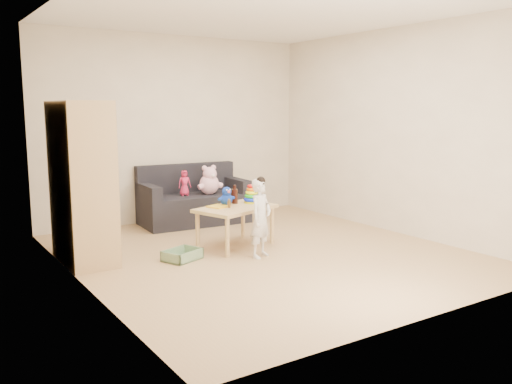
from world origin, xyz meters
TOP-DOWN VIEW (x-y plane):
  - room at (0.00, 0.00)m, footprint 4.50×4.50m
  - wardrobe at (-1.76, 0.77)m, footprint 0.46×0.93m
  - sofa at (0.06, 1.83)m, footprint 1.50×0.81m
  - play_table at (-0.13, 0.40)m, footprint 1.03×0.81m
  - storage_bin at (-0.89, 0.25)m, footprint 0.45×0.40m
  - toddler at (-0.12, -0.11)m, footprint 0.36×0.31m
  - pink_bear at (0.25, 1.74)m, footprint 0.31×0.26m
  - doll at (-0.10, 1.80)m, footprint 0.19×0.15m
  - ring_stacker at (0.16, 0.52)m, footprint 0.19×0.19m
  - brown_bottle at (-0.03, 0.60)m, footprint 0.08×0.08m
  - blue_plush at (-0.17, 0.54)m, footprint 0.22×0.20m
  - wooden_figure at (-0.23, 0.38)m, footprint 0.05×0.05m
  - yellow_book at (-0.31, 0.49)m, footprint 0.26×0.26m

SIDE VIEW (x-z plane):
  - storage_bin at x=-0.89m, z-range 0.00..0.11m
  - sofa at x=0.06m, z-range 0.00..0.41m
  - play_table at x=-0.13m, z-range 0.00..0.47m
  - toddler at x=-0.12m, z-range 0.00..0.83m
  - yellow_book at x=-0.31m, z-range 0.47..0.49m
  - wooden_figure at x=-0.23m, z-range 0.47..0.58m
  - ring_stacker at x=0.16m, z-range 0.45..0.67m
  - brown_bottle at x=-0.03m, z-range 0.46..0.68m
  - pink_bear at x=0.25m, z-range 0.41..0.75m
  - doll at x=-0.10m, z-range 0.41..0.75m
  - blue_plush at x=-0.17m, z-range 0.47..0.70m
  - wardrobe at x=-1.76m, z-range 0.00..1.67m
  - room at x=0.00m, z-range -0.95..3.55m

